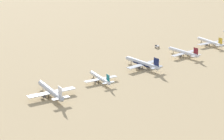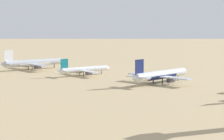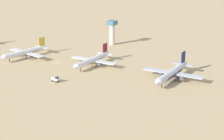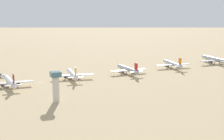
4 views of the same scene
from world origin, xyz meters
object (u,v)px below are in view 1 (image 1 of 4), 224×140
at_px(parked_jet_3, 210,42).
at_px(parked_jet_7, 51,91).
at_px(parked_jet_6, 100,78).
at_px(service_truck, 157,46).
at_px(parked_jet_4, 184,52).
at_px(parked_jet_5, 143,63).

xyz_separation_m(parked_jet_3, parked_jet_7, (-33.09, 235.27, 0.59)).
distance_m(parked_jet_6, parked_jet_7, 55.49).
height_order(parked_jet_6, parked_jet_7, parked_jet_7).
bearing_deg(parked_jet_6, service_truck, -64.55).
bearing_deg(parked_jet_4, parked_jet_5, 94.57).
relative_size(parked_jet_4, parked_jet_5, 0.90).
height_order(parked_jet_5, service_truck, parked_jet_5).
bearing_deg(parked_jet_5, service_truck, -51.99).
relative_size(parked_jet_7, service_truck, 9.88).
bearing_deg(service_truck, parked_jet_4, -177.49).
distance_m(parked_jet_3, parked_jet_6, 182.18).
height_order(parked_jet_4, parked_jet_5, parked_jet_5).
bearing_deg(parked_jet_4, parked_jet_6, 96.73).
bearing_deg(parked_jet_3, parked_jet_6, 98.78).
distance_m(parked_jet_5, parked_jet_6, 60.09).
height_order(parked_jet_4, service_truck, parked_jet_4).
bearing_deg(parked_jet_7, parked_jet_3, -82.00).
bearing_deg(parked_jet_6, parked_jet_5, -80.99).
distance_m(parked_jet_4, parked_jet_6, 123.69).
bearing_deg(parked_jet_6, parked_jet_4, -83.27).
bearing_deg(parked_jet_6, parked_jet_3, -81.22).
relative_size(parked_jet_3, parked_jet_6, 1.13).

